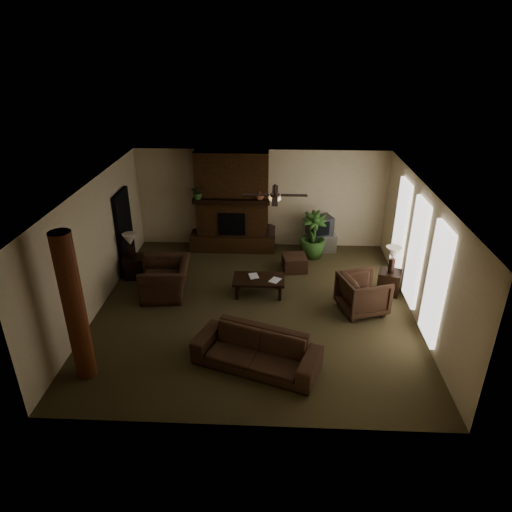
# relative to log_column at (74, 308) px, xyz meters

# --- Properties ---
(room_shell) EXTENTS (7.00, 7.00, 7.00)m
(room_shell) POSITION_rel_log_column_xyz_m (2.95, 2.40, 0.00)
(room_shell) COLOR #493E24
(room_shell) RESTS_ON ground
(fireplace) EXTENTS (2.40, 0.70, 2.80)m
(fireplace) POSITION_rel_log_column_xyz_m (2.15, 5.62, -0.24)
(fireplace) COLOR #4C2C14
(fireplace) RESTS_ON ground
(windows) EXTENTS (0.08, 3.65, 2.35)m
(windows) POSITION_rel_log_column_xyz_m (6.40, 2.60, -0.05)
(windows) COLOR white
(windows) RESTS_ON ground
(log_column) EXTENTS (0.36, 0.36, 2.80)m
(log_column) POSITION_rel_log_column_xyz_m (0.00, 0.00, 0.00)
(log_column) COLOR brown
(log_column) RESTS_ON ground
(doorway) EXTENTS (0.10, 1.00, 2.10)m
(doorway) POSITION_rel_log_column_xyz_m (-0.49, 4.20, -0.35)
(doorway) COLOR black
(doorway) RESTS_ON ground
(ceiling_fan) EXTENTS (1.35, 1.35, 0.37)m
(ceiling_fan) POSITION_rel_log_column_xyz_m (3.35, 2.70, 1.13)
(ceiling_fan) COLOR black
(ceiling_fan) RESTS_ON ceiling
(sofa) EXTENTS (2.41, 1.43, 0.91)m
(sofa) POSITION_rel_log_column_xyz_m (3.07, 0.38, -0.95)
(sofa) COLOR #40291B
(sofa) RESTS_ON ground
(armchair_left) EXTENTS (0.93, 1.33, 1.09)m
(armchair_left) POSITION_rel_log_column_xyz_m (0.82, 2.91, -0.85)
(armchair_left) COLOR #40291B
(armchair_left) RESTS_ON ground
(armchair_right) EXTENTS (1.12, 1.16, 0.96)m
(armchair_right) POSITION_rel_log_column_xyz_m (5.33, 2.38, -0.92)
(armchair_right) COLOR #40291B
(armchair_right) RESTS_ON ground
(coffee_table) EXTENTS (1.20, 0.70, 0.43)m
(coffee_table) POSITION_rel_log_column_xyz_m (3.01, 2.99, -1.03)
(coffee_table) COLOR black
(coffee_table) RESTS_ON ground
(ottoman) EXTENTS (0.68, 0.68, 0.40)m
(ottoman) POSITION_rel_log_column_xyz_m (3.89, 4.29, -1.20)
(ottoman) COLOR #40291B
(ottoman) RESTS_ON ground
(tv_stand) EXTENTS (0.91, 0.62, 0.50)m
(tv_stand) POSITION_rel_log_column_xyz_m (4.66, 5.55, -1.15)
(tv_stand) COLOR #B8B8BB
(tv_stand) RESTS_ON ground
(tv) EXTENTS (0.78, 0.71, 0.52)m
(tv) POSITION_rel_log_column_xyz_m (4.62, 5.54, -0.64)
(tv) COLOR #363739
(tv) RESTS_ON tv_stand
(floor_vase) EXTENTS (0.34, 0.34, 0.77)m
(floor_vase) POSITION_rel_log_column_xyz_m (3.19, 5.55, -0.97)
(floor_vase) COLOR #32211B
(floor_vase) RESTS_ON ground
(floor_plant) EXTENTS (0.73, 1.29, 0.72)m
(floor_plant) POSITION_rel_log_column_xyz_m (4.40, 5.12, -1.04)
(floor_plant) COLOR #345C24
(floor_plant) RESTS_ON ground
(side_table_left) EXTENTS (0.58, 0.58, 0.55)m
(side_table_left) POSITION_rel_log_column_xyz_m (-0.20, 3.73, -1.12)
(side_table_left) COLOR black
(side_table_left) RESTS_ON ground
(lamp_left) EXTENTS (0.37, 0.37, 0.65)m
(lamp_left) POSITION_rel_log_column_xyz_m (-0.20, 3.69, -0.40)
(lamp_left) COLOR black
(lamp_left) RESTS_ON side_table_left
(side_table_right) EXTENTS (0.63, 0.63, 0.55)m
(side_table_right) POSITION_rel_log_column_xyz_m (6.10, 3.23, -1.12)
(side_table_right) COLOR black
(side_table_right) RESTS_ON ground
(lamp_right) EXTENTS (0.40, 0.40, 0.65)m
(lamp_right) POSITION_rel_log_column_xyz_m (6.10, 3.21, -0.40)
(lamp_right) COLOR black
(lamp_right) RESTS_ON side_table_right
(mantel_plant) EXTENTS (0.48, 0.51, 0.33)m
(mantel_plant) POSITION_rel_log_column_xyz_m (1.26, 5.34, 0.32)
(mantel_plant) COLOR #345C24
(mantel_plant) RESTS_ON fireplace
(mantel_vase) EXTENTS (0.25, 0.26, 0.22)m
(mantel_vase) POSITION_rel_log_column_xyz_m (2.93, 5.36, 0.27)
(mantel_vase) COLOR brown
(mantel_vase) RESTS_ON fireplace
(book_a) EXTENTS (0.22, 0.08, 0.29)m
(book_a) POSITION_rel_log_column_xyz_m (2.78, 3.03, -0.83)
(book_a) COLOR #999999
(book_a) RESTS_ON coffee_table
(book_b) EXTENTS (0.20, 0.12, 0.29)m
(book_b) POSITION_rel_log_column_xyz_m (3.29, 2.93, -0.82)
(book_b) COLOR #999999
(book_b) RESTS_ON coffee_table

